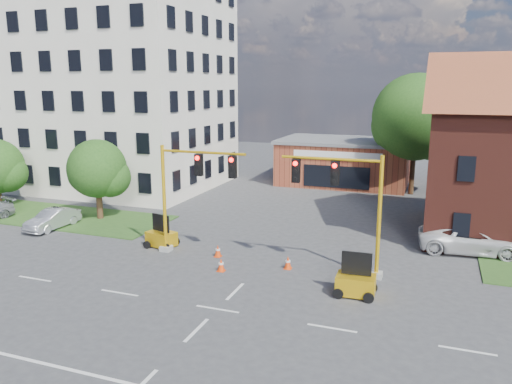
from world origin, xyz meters
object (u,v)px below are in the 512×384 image
trailer_west (161,237)px  trailer_east (356,283)px  pickup_white (472,239)px  signal_mast_west (190,187)px  signal_mast_east (346,199)px

trailer_west → trailer_east: 12.39m
trailer_west → pickup_white: size_ratio=0.32×
signal_mast_west → trailer_east: bearing=-14.5°
trailer_east → trailer_west: bearing=163.2°
signal_mast_west → trailer_west: 4.07m
signal_mast_east → trailer_west: size_ratio=3.27×
trailer_west → signal_mast_east: bearing=12.1°
trailer_west → trailer_east: (12.00, -3.09, 0.03)m
signal_mast_east → pickup_white: size_ratio=1.06×
signal_mast_west → signal_mast_east: same height
signal_mast_west → trailer_east: (9.72, -2.51, -3.30)m
signal_mast_east → trailer_west: (-10.99, 0.58, -3.33)m
signal_mast_west → pickup_white: size_ratio=1.06×
pickup_white → signal_mast_east: bearing=128.8°
trailer_west → trailer_east: bearing=0.7°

